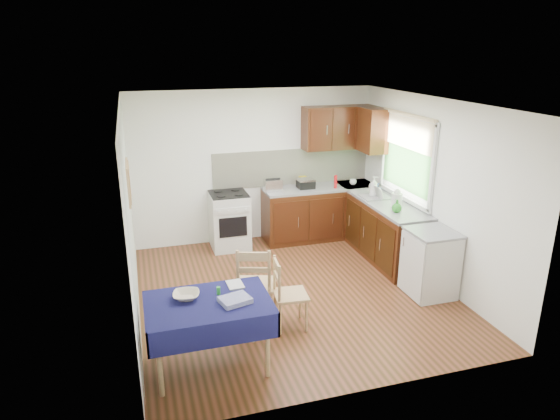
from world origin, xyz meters
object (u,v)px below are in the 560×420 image
object	(u,v)px
kettle	(397,199)
chair_near	(287,292)
dish_rack	(376,196)
chair_far	(255,283)
toaster	(273,185)
sandwich_press	(306,184)
dining_table	(209,311)

from	to	relation	value
kettle	chair_near	bearing A→B (deg)	-148.70
dish_rack	kettle	distance (m)	0.49
chair_far	kettle	distance (m)	2.68
toaster	sandwich_press	xyz separation A→B (m)	(0.57, 0.03, -0.02)
sandwich_press	chair_near	bearing A→B (deg)	-105.05
chair_far	kettle	world-z (taller)	kettle
chair_far	chair_near	world-z (taller)	chair_far
chair_far	dish_rack	distance (m)	2.81
dining_table	kettle	world-z (taller)	kettle
chair_near	kettle	bearing A→B (deg)	-53.28
chair_far	sandwich_press	world-z (taller)	sandwich_press
kettle	toaster	bearing A→B (deg)	139.96
dining_table	sandwich_press	size ratio (longest dim) A/B	4.61
dish_rack	sandwich_press	bearing A→B (deg)	144.50
chair_far	sandwich_press	size ratio (longest dim) A/B	3.68
chair_near	sandwich_press	size ratio (longest dim) A/B	3.18
sandwich_press	dish_rack	size ratio (longest dim) A/B	0.63
dish_rack	chair_near	bearing A→B (deg)	-129.93
chair_near	dish_rack	size ratio (longest dim) A/B	1.99
chair_near	kettle	size ratio (longest dim) A/B	3.23
dish_rack	dining_table	bearing A→B (deg)	-133.86
dining_table	chair_near	bearing A→B (deg)	39.49
chair_near	toaster	xyz separation A→B (m)	(0.56, 2.54, 0.55)
chair_near	toaster	size ratio (longest dim) A/B	2.98
dining_table	chair_near	size ratio (longest dim) A/B	1.45
dining_table	chair_near	distance (m)	1.12
sandwich_press	kettle	distance (m)	1.61
chair_near	dish_rack	world-z (taller)	dish_rack
dining_table	dish_rack	xyz separation A→B (m)	(2.96, 2.25, 0.28)
dining_table	sandwich_press	xyz separation A→B (m)	(2.10, 3.08, 0.34)
sandwich_press	kettle	size ratio (longest dim) A/B	1.02
dish_rack	kettle	size ratio (longest dim) A/B	1.62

